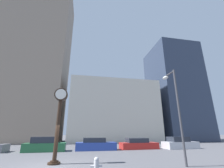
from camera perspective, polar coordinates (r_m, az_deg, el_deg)
ground_plane at (r=11.37m, az=-22.49°, el=-26.91°), size 200.00×200.00×0.00m
building_tall_tower at (r=40.68m, az=-27.19°, el=8.84°), size 14.68×12.00×37.81m
building_storefront_row at (r=35.96m, az=0.10°, el=-10.64°), size 19.09×12.00×13.01m
building_glass_modern at (r=43.55m, az=22.58°, el=-2.70°), size 11.04×12.00×24.69m
street_clock at (r=11.73m, az=-19.52°, el=-11.14°), size 0.95×0.82×5.31m
car_green at (r=19.26m, az=-24.23°, el=-20.49°), size 4.36×1.96×1.53m
car_blue at (r=19.11m, az=-6.29°, el=-22.03°), size 4.69×1.79×1.38m
car_red at (r=20.64m, az=9.96°, el=-21.68°), size 4.77×2.10×1.30m
car_silver at (r=22.65m, az=24.36°, el=-19.94°), size 4.45×2.16×1.44m
fire_hydrant_near at (r=9.00m, az=-5.99°, el=-28.27°), size 0.63×0.27×0.76m
street_lamp_right at (r=11.77m, az=22.67°, el=-5.45°), size 0.36×1.57×6.44m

